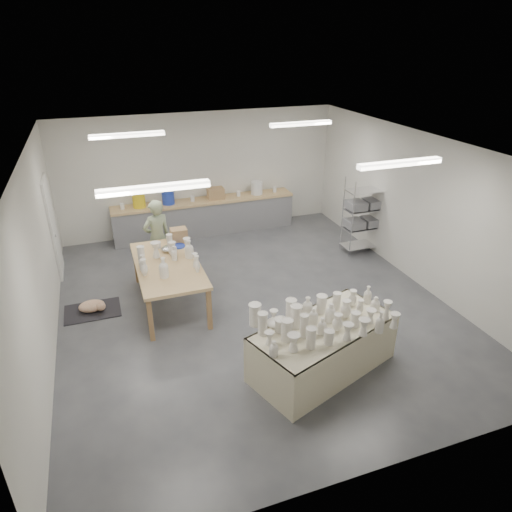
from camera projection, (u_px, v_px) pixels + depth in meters
name	position (u px, v px, depth m)	size (l,w,h in m)	color
room	(245.00, 201.00, 7.88)	(8.00, 8.02, 3.00)	#424449
back_counter	(205.00, 215.00, 11.65)	(4.60, 0.60, 1.24)	tan
wire_shelf	(363.00, 214.00, 10.49)	(0.88, 0.48, 1.80)	silver
drying_table	(323.00, 345.00, 6.86)	(2.46, 1.80, 1.14)	olive
work_table	(169.00, 260.00, 8.49)	(1.14, 2.28, 1.22)	tan
rug	(93.00, 311.00, 8.50)	(1.00, 0.70, 0.02)	black
cat	(93.00, 306.00, 8.45)	(0.50, 0.38, 0.20)	white
potter	(157.00, 238.00, 9.52)	(0.60, 0.40, 1.65)	#9AAB84
red_stool	(158.00, 256.00, 10.00)	(0.39, 0.39, 0.31)	#A3172A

